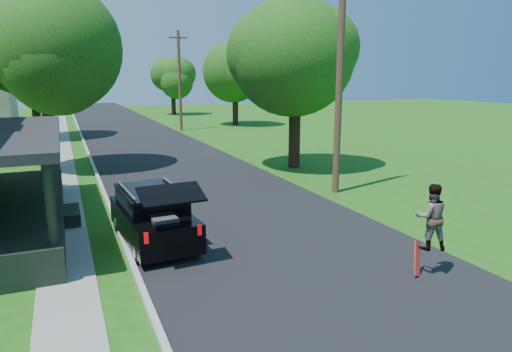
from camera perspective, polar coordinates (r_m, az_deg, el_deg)
name	(u,v)px	position (r m, az deg, el deg)	size (l,w,h in m)	color
ground	(300,263)	(12.09, 5.58, -10.75)	(140.00, 140.00, 0.00)	#1F5511
street	(154,151)	(30.59, -12.61, 3.11)	(8.00, 120.00, 0.02)	black
curb	(89,155)	(30.14, -20.20, 2.51)	(0.15, 120.00, 0.12)	#A3A39E
sidewalk	(62,156)	(30.11, -23.14, 2.27)	(1.30, 120.00, 0.03)	gray
black_suv	(153,216)	(13.54, -12.75, -4.88)	(1.98, 4.55, 2.08)	black
skateboarder	(431,217)	(11.65, 21.03, -4.78)	(0.96, 0.87, 1.61)	black
skateboard	(417,259)	(11.86, 19.50, -9.78)	(0.46, 0.41, 0.83)	#A1100D
tree_left_mid	(42,54)	(25.68, -25.18, 13.64)	(7.18, 7.34, 9.10)	black
tree_left_far	(30,56)	(39.45, -26.42, 13.32)	(6.56, 6.46, 9.79)	black
tree_right_near	(295,52)	(24.05, 4.87, 15.15)	(7.48, 7.19, 9.13)	black
tree_right_mid	(235,67)	(46.01, -2.69, 13.41)	(7.53, 7.68, 8.84)	black
tree_right_far	(172,76)	(59.54, -10.45, 12.20)	(5.58, 5.24, 7.41)	black
utility_pole_near	(340,54)	(18.83, 10.51, 14.75)	(1.73, 0.45, 10.87)	#4B3023
utility_pole_far	(180,80)	(41.77, -9.53, 11.78)	(1.63, 0.27, 8.67)	#4B3023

